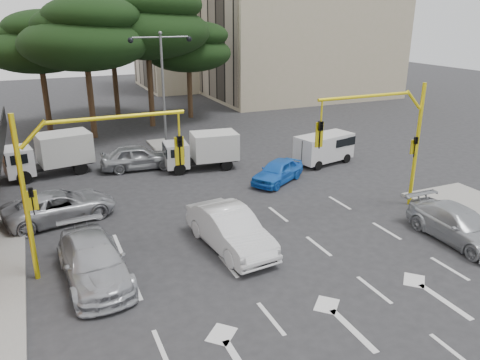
% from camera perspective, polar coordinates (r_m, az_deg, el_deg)
% --- Properties ---
extents(ground, '(120.00, 120.00, 0.00)m').
position_cam_1_polar(ground, '(18.67, 4.32, -9.19)').
color(ground, '#28282B').
rests_on(ground, ground).
extents(median_strip, '(1.40, 6.00, 0.15)m').
position_cam_1_polar(median_strip, '(32.60, -8.93, 3.57)').
color(median_strip, gray).
rests_on(median_strip, ground).
extents(apartment_beige_near, '(20.20, 12.15, 18.70)m').
position_cam_1_polar(apartment_beige_near, '(54.05, 7.66, 19.93)').
color(apartment_beige_near, tan).
rests_on(apartment_beige_near, ground).
extents(apartment_beige_far, '(16.20, 12.15, 16.70)m').
position_cam_1_polar(apartment_beige_far, '(61.95, -4.38, 19.07)').
color(apartment_beige_far, tan).
rests_on(apartment_beige_far, ground).
extents(pine_left_near, '(9.15, 9.15, 10.23)m').
position_cam_1_polar(pine_left_near, '(36.55, -18.40, 16.57)').
color(pine_left_near, '#382616').
rests_on(pine_left_near, ground).
extents(pine_center, '(9.98, 9.98, 11.16)m').
position_cam_1_polar(pine_center, '(39.34, -11.25, 18.34)').
color(pine_center, '#382616').
rests_on(pine_center, ground).
extents(pine_left_far, '(8.32, 8.32, 9.30)m').
position_cam_1_polar(pine_left_far, '(40.38, -23.31, 15.22)').
color(pine_left_far, '#382616').
rests_on(pine_left_far, ground).
extents(pine_right, '(7.49, 7.49, 8.37)m').
position_cam_1_polar(pine_right, '(42.42, -6.23, 15.84)').
color(pine_right, '#382616').
rests_on(pine_right, ground).
extents(pine_back, '(9.15, 9.15, 10.23)m').
position_cam_1_polar(pine_back, '(43.88, -15.40, 17.23)').
color(pine_back, '#382616').
rests_on(pine_back, ground).
extents(signal_mast_right, '(5.79, 0.37, 6.00)m').
position_cam_1_polar(signal_mast_right, '(22.54, 17.69, 5.64)').
color(signal_mast_right, yellow).
rests_on(signal_mast_right, ground).
extents(signal_mast_left, '(5.79, 0.37, 6.00)m').
position_cam_1_polar(signal_mast_left, '(17.17, -19.19, 1.22)').
color(signal_mast_left, yellow).
rests_on(signal_mast_left, ground).
extents(street_lamp_center, '(4.16, 0.36, 7.77)m').
position_cam_1_polar(street_lamp_center, '(31.56, -9.46, 12.95)').
color(street_lamp_center, slate).
rests_on(street_lamp_center, median_strip).
extents(car_white_hatch, '(2.26, 5.13, 1.64)m').
position_cam_1_polar(car_white_hatch, '(18.85, -1.22, -6.03)').
color(car_white_hatch, silver).
rests_on(car_white_hatch, ground).
extents(car_blue_compact, '(4.02, 3.27, 1.29)m').
position_cam_1_polar(car_blue_compact, '(26.25, 4.61, 1.08)').
color(car_blue_compact, blue).
rests_on(car_blue_compact, ground).
extents(car_silver_wagon, '(2.41, 5.23, 1.48)m').
position_cam_1_polar(car_silver_wagon, '(17.55, -17.44, -9.39)').
color(car_silver_wagon, '#ADAEB5').
rests_on(car_silver_wagon, ground).
extents(car_silver_cross_a, '(5.29, 3.21, 1.37)m').
position_cam_1_polar(car_silver_cross_a, '(22.93, -21.03, -2.95)').
color(car_silver_cross_a, '#AAACB2').
rests_on(car_silver_cross_a, ground).
extents(car_silver_cross_b, '(4.59, 2.19, 1.51)m').
position_cam_1_polar(car_silver_cross_b, '(29.06, -12.34, 2.76)').
color(car_silver_cross_b, '#9B9EA2').
rests_on(car_silver_cross_b, ground).
extents(car_silver_parked, '(2.01, 4.84, 1.40)m').
position_cam_1_polar(car_silver_parked, '(21.51, 25.16, -5.01)').
color(car_silver_parked, '#ABAEB3').
rests_on(car_silver_parked, ground).
extents(van_white, '(4.04, 2.45, 1.88)m').
position_cam_1_polar(van_white, '(29.93, 10.19, 3.77)').
color(van_white, silver).
rests_on(van_white, ground).
extents(box_truck_a, '(5.14, 2.83, 2.40)m').
position_cam_1_polar(box_truck_a, '(29.42, -22.20, 2.83)').
color(box_truck_a, white).
rests_on(box_truck_a, ground).
extents(box_truck_b, '(4.65, 2.37, 2.20)m').
position_cam_1_polar(box_truck_b, '(28.45, -4.70, 3.51)').
color(box_truck_b, silver).
rests_on(box_truck_b, ground).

